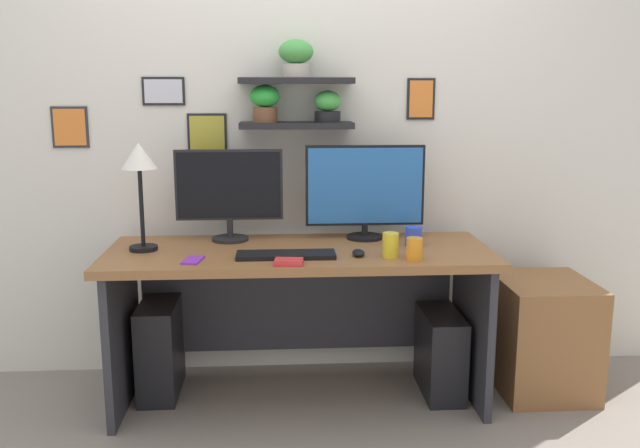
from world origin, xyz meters
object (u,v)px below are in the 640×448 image
(monitor_left, at_px, (229,191))
(coffee_mug, at_px, (414,236))
(desk, at_px, (299,288))
(water_cup, at_px, (390,245))
(computer_tower_right, at_px, (440,353))
(desk_lamp, at_px, (139,167))
(cell_phone, at_px, (193,260))
(keyboard, at_px, (286,255))
(computer_mouse, at_px, (358,253))
(monitor_right, at_px, (365,190))
(scissors_tray, at_px, (289,262))
(pen_cup, at_px, (414,249))
(computer_tower_left, at_px, (160,348))
(drawer_cabinet, at_px, (542,335))

(monitor_left, distance_m, coffee_mug, 0.92)
(desk, relative_size, water_cup, 16.29)
(water_cup, xyz_separation_m, computer_tower_right, (0.29, 0.21, -0.60))
(desk_lamp, distance_m, cell_phone, 0.51)
(keyboard, bearing_deg, computer_tower_right, 13.27)
(monitor_left, relative_size, computer_tower_right, 1.27)
(computer_mouse, xyz_separation_m, water_cup, (0.14, -0.03, 0.04))
(monitor_right, bearing_deg, computer_tower_right, -26.96)
(coffee_mug, xyz_separation_m, water_cup, (-0.15, -0.22, 0.01))
(desk, distance_m, water_cup, 0.53)
(coffee_mug, bearing_deg, scissors_tray, -151.83)
(pen_cup, relative_size, computer_tower_left, 0.22)
(monitor_right, relative_size, desk_lamp, 1.18)
(coffee_mug, bearing_deg, drawer_cabinet, -0.58)
(desk, distance_m, computer_tower_right, 0.77)
(cell_phone, relative_size, computer_tower_left, 0.30)
(keyboard, bearing_deg, pen_cup, -9.16)
(monitor_left, bearing_deg, cell_phone, -108.24)
(pen_cup, bearing_deg, monitor_left, 151.36)
(desk_lamp, relative_size, pen_cup, 4.98)
(monitor_left, height_order, coffee_mug, monitor_left)
(coffee_mug, distance_m, drawer_cabinet, 0.84)
(desk_lamp, distance_m, pen_cup, 1.29)
(monitor_left, relative_size, scissors_tray, 4.36)
(computer_mouse, height_order, coffee_mug, coffee_mug)
(monitor_right, xyz_separation_m, coffee_mug, (0.21, -0.17, -0.20))
(monitor_right, bearing_deg, drawer_cabinet, -11.53)
(computer_tower_right, bearing_deg, keyboard, -166.73)
(cell_phone, relative_size, drawer_cabinet, 0.25)
(monitor_right, bearing_deg, cell_phone, -152.99)
(cell_phone, bearing_deg, keyboard, 16.55)
(pen_cup, bearing_deg, monitor_right, 109.58)
(drawer_cabinet, relative_size, computer_tower_left, 1.21)
(computer_mouse, height_order, computer_tower_right, computer_mouse)
(computer_tower_left, bearing_deg, water_cup, -15.09)
(drawer_cabinet, bearing_deg, desk_lamp, -179.70)
(desk, bearing_deg, pen_cup, -30.58)
(monitor_left, distance_m, cell_phone, 0.49)
(drawer_cabinet, bearing_deg, cell_phone, -172.17)
(computer_tower_left, bearing_deg, drawer_cabinet, -2.42)
(water_cup, relative_size, drawer_cabinet, 0.20)
(desk, distance_m, computer_mouse, 0.40)
(keyboard, height_order, drawer_cabinet, keyboard)
(keyboard, bearing_deg, drawer_cabinet, 8.23)
(desk_lamp, bearing_deg, computer_tower_right, 0.20)
(desk_lamp, bearing_deg, desk, 2.22)
(coffee_mug, height_order, computer_tower_right, coffee_mug)
(coffee_mug, bearing_deg, computer_tower_left, 176.60)
(desk_lamp, relative_size, drawer_cabinet, 0.88)
(desk, bearing_deg, drawer_cabinet, -0.85)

